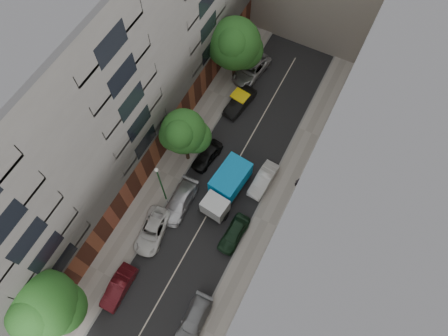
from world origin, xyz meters
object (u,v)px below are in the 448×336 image
Objects in this scene: car_left_6 at (251,69)px; car_left_4 at (207,156)px; car_right_1 at (194,321)px; tree_near at (43,308)px; car_left_5 at (240,102)px; tree_far at (235,46)px; car_right_2 at (234,234)px; car_left_1 at (119,287)px; pedestrian at (298,182)px; tree_mid at (184,133)px; car_left_2 at (152,231)px; lamp_post at (160,182)px; tarp_truck at (226,187)px; car_left_3 at (179,202)px; car_right_3 at (263,180)px.

car_left_4 is at bearing -77.98° from car_left_6.
tree_near is (-9.58, -4.47, 4.96)m from car_right_1.
car_left_5 is 5.86m from tree_far.
tree_near is (-9.19, -12.67, 4.93)m from car_right_2.
car_right_2 is 0.48× the size of tree_near.
car_left_4 is at bearing 86.02° from car_left_1.
car_left_1 reaches higher than car_right_1.
car_right_2 is at bearing -63.46° from tree_far.
car_left_4 is 8.50m from car_right_2.
car_left_4 is 7.32m from car_left_5.
pedestrian is at bearing -38.27° from car_left_6.
tree_far is at bearing 88.12° from tree_near.
car_left_1 is 0.92× the size of car_right_1.
car_right_2 is (6.76, -17.92, -0.05)m from car_left_6.
tree_near is 1.07× the size of tree_far.
car_left_5 is at bearing 116.98° from car_right_2.
tree_mid reaches higher than car_left_5.
car_left_4 is at bearing -78.05° from tree_far.
tree_near is at bearing -123.10° from car_right_2.
car_left_6 is at bearing 101.57° from car_left_4.
car_right_1 is at bearing -84.47° from car_right_2.
car_left_5 reaches higher than car_right_2.
tree_far reaches higher than pedestrian.
car_left_1 is 0.94× the size of car_left_5.
tree_mid reaches higher than car_left_1.
car_left_2 is at bearing -85.72° from tree_far.
tree_far reaches higher than tree_mid.
car_right_2 reaches higher than car_left_1.
tree_far is at bearing 92.86° from lamp_post.
tree_mid is (-1.65, -0.98, 4.44)m from car_left_4.
tree_mid is 11.89m from pedestrian.
car_right_1 is (2.95, -11.67, -0.89)m from tarp_truck.
tarp_truck is 4.65m from car_left_3.
car_right_3 reaches higher than car_right_1.
car_left_2 is at bearing -116.04° from tarp_truck.
tree_mid is at bearing -167.88° from car_right_3.
tarp_truck is 1.39× the size of car_right_1.
tree_far is at bearing 92.13° from car_left_1.
tarp_truck is at bearing 67.67° from tree_near.
car_left_6 reaches higher than car_left_4.
car_right_3 is 3.33m from pedestrian.
car_right_2 is at bearing 42.44° from pedestrian.
car_left_3 is at bearing -131.76° from tarp_truck.
car_left_6 is at bearing 113.53° from car_right_2.
car_left_4 is at bearing 76.19° from car_left_2.
tree_mid reaches higher than car_left_4.
car_right_3 is 0.50× the size of tree_near.
tarp_truck is 10.45m from car_left_5.
car_left_4 is 15.58m from car_right_1.
car_left_5 is (0.80, 16.52, 0.06)m from car_left_2.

